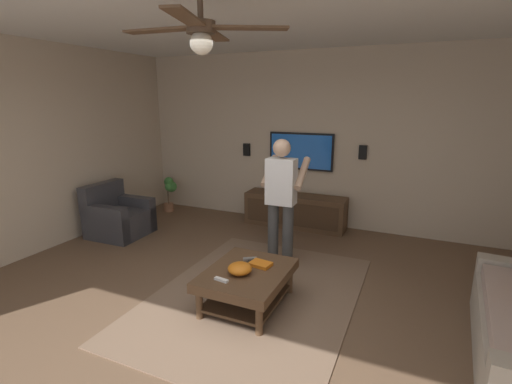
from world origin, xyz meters
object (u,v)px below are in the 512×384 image
object	(u,v)px
remote_white	(221,280)
remote_black	(247,264)
media_console	(295,211)
person_standing	(281,195)
vase_round	(277,187)
remote_grey	(250,259)
bowl	(240,268)
ceiling_fan	(202,32)
wall_speaker_right	(247,150)
wall_speaker_left	(363,152)
armchair	(118,218)
coffee_table	(247,279)
tv	(301,151)
potted_plant_short	(170,190)
book	(261,264)

from	to	relation	value
remote_white	remote_black	xyz separation A→B (m)	(0.43, -0.07, 0.00)
media_console	person_standing	size ratio (longest dim) A/B	1.04
vase_round	remote_grey	bearing A→B (deg)	-166.15
person_standing	media_console	bearing A→B (deg)	9.72
bowl	ceiling_fan	size ratio (longest dim) A/B	0.21
remote_black	remote_grey	size ratio (longest dim) A/B	1.00
person_standing	remote_grey	distance (m)	1.01
remote_grey	wall_speaker_right	distance (m)	3.01
wall_speaker_left	person_standing	bearing A→B (deg)	157.52
armchair	media_console	bearing A→B (deg)	30.24
media_console	person_standing	distance (m)	1.65
coffee_table	remote_grey	distance (m)	0.28
tv	remote_grey	bearing A→B (deg)	5.69
potted_plant_short	bowl	distance (m)	3.76
remote_black	wall_speaker_right	bearing A→B (deg)	-151.22
bowl	remote_black	xyz separation A→B (m)	(0.22, 0.02, -0.04)
remote_grey	wall_speaker_left	distance (m)	2.85
tv	vase_round	xyz separation A→B (m)	(-0.28, 0.31, -0.59)
remote_white	ceiling_fan	xyz separation A→B (m)	(-0.51, -0.19, 2.14)
armchair	person_standing	world-z (taller)	person_standing
wall_speaker_left	wall_speaker_right	xyz separation A→B (m)	(0.00, 2.03, -0.07)
potted_plant_short	bowl	xyz separation A→B (m)	(-2.55, -2.77, 0.03)
potted_plant_short	book	bearing A→B (deg)	-128.44
remote_grey	book	xyz separation A→B (m)	(-0.09, -0.17, 0.01)
tv	potted_plant_short	size ratio (longest dim) A/B	1.64
potted_plant_short	coffee_table	bearing A→B (deg)	-131.13
coffee_table	tv	bearing A→B (deg)	6.84
potted_plant_short	ceiling_fan	distance (m)	4.84
potted_plant_short	remote_black	bearing A→B (deg)	-130.27
coffee_table	wall_speaker_right	world-z (taller)	wall_speaker_right
vase_round	wall_speaker_right	xyz separation A→B (m)	(0.30, 0.71, 0.57)
remote_white	wall_speaker_right	bearing A→B (deg)	119.52
vase_round	wall_speaker_left	distance (m)	1.50
wall_speaker_left	coffee_table	bearing A→B (deg)	166.71
remote_black	wall_speaker_right	size ratio (longest dim) A/B	0.68
remote_grey	wall_speaker_right	xyz separation A→B (m)	(2.60, 1.28, 0.81)
tv	person_standing	distance (m)	1.78
remote_black	person_standing	bearing A→B (deg)	-177.31
book	wall_speaker_left	size ratio (longest dim) A/B	1.00
person_standing	book	bearing A→B (deg)	-173.83
person_standing	book	world-z (taller)	person_standing
potted_plant_short	armchair	bearing A→B (deg)	-179.09
coffee_table	potted_plant_short	bearing A→B (deg)	48.87
media_console	vase_round	xyz separation A→B (m)	(-0.04, 0.31, 0.39)
potted_plant_short	wall_speaker_left	distance (m)	3.61
wall_speaker_right	ceiling_fan	world-z (taller)	ceiling_fan
coffee_table	media_console	bearing A→B (deg)	7.47
person_standing	ceiling_fan	distance (m)	2.52
potted_plant_short	remote_black	world-z (taller)	potted_plant_short
coffee_table	bowl	size ratio (longest dim) A/B	4.06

